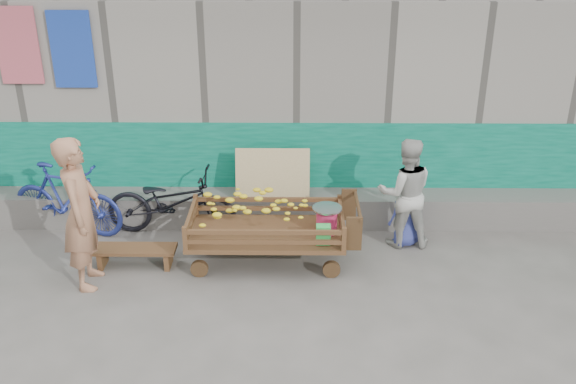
{
  "coord_description": "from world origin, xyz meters",
  "views": [
    {
      "loc": [
        0.59,
        -5.74,
        4.16
      ],
      "look_at": [
        0.52,
        1.2,
        1.0
      ],
      "focal_mm": 40.0,
      "sensor_mm": 36.0,
      "label": 1
    }
  ],
  "objects_px": {
    "banana_cart": "(263,219)",
    "bicycle_blue": "(67,199)",
    "vendor_man": "(81,213)",
    "woman": "(405,193)",
    "bicycle_dark": "(171,202)",
    "child": "(407,212)",
    "bench": "(135,252)"
  },
  "relations": [
    {
      "from": "vendor_man",
      "to": "woman",
      "type": "bearing_deg",
      "value": -80.56
    },
    {
      "from": "vendor_man",
      "to": "banana_cart",
      "type": "bearing_deg",
      "value": -81.44
    },
    {
      "from": "bench",
      "to": "bicycle_blue",
      "type": "height_order",
      "value": "bicycle_blue"
    },
    {
      "from": "bicycle_blue",
      "to": "woman",
      "type": "bearing_deg",
      "value": -77.6
    },
    {
      "from": "bench",
      "to": "bicycle_dark",
      "type": "xyz_separation_m",
      "value": [
        0.32,
        0.87,
        0.27
      ]
    },
    {
      "from": "vendor_man",
      "to": "woman",
      "type": "distance_m",
      "value": 3.98
    },
    {
      "from": "vendor_man",
      "to": "bicycle_dark",
      "type": "distance_m",
      "value": 1.55
    },
    {
      "from": "bench",
      "to": "child",
      "type": "xyz_separation_m",
      "value": [
        3.44,
        0.59,
        0.28
      ]
    },
    {
      "from": "bench",
      "to": "vendor_man",
      "type": "distance_m",
      "value": 0.94
    },
    {
      "from": "banana_cart",
      "to": "woman",
      "type": "xyz_separation_m",
      "value": [
        1.81,
        0.5,
        0.13
      ]
    },
    {
      "from": "bicycle_dark",
      "to": "bicycle_blue",
      "type": "xyz_separation_m",
      "value": [
        -1.42,
        0.02,
        0.04
      ]
    },
    {
      "from": "vendor_man",
      "to": "bench",
      "type": "bearing_deg",
      "value": -54.62
    },
    {
      "from": "bicycle_blue",
      "to": "vendor_man",
      "type": "bearing_deg",
      "value": -137.26
    },
    {
      "from": "woman",
      "to": "bench",
      "type": "bearing_deg",
      "value": 8.87
    },
    {
      "from": "bicycle_dark",
      "to": "bicycle_blue",
      "type": "height_order",
      "value": "bicycle_blue"
    },
    {
      "from": "banana_cart",
      "to": "bicycle_blue",
      "type": "distance_m",
      "value": 2.8
    },
    {
      "from": "bicycle_dark",
      "to": "child",
      "type": "bearing_deg",
      "value": -90.64
    },
    {
      "from": "child",
      "to": "banana_cart",
      "type": "bearing_deg",
      "value": -8.82
    },
    {
      "from": "bicycle_blue",
      "to": "bicycle_dark",
      "type": "bearing_deg",
      "value": -74.87
    },
    {
      "from": "banana_cart",
      "to": "child",
      "type": "bearing_deg",
      "value": 14.53
    },
    {
      "from": "banana_cart",
      "to": "child",
      "type": "distance_m",
      "value": 1.91
    },
    {
      "from": "vendor_man",
      "to": "bicycle_blue",
      "type": "xyz_separation_m",
      "value": [
        -0.64,
        1.28,
        -0.42
      ]
    },
    {
      "from": "banana_cart",
      "to": "bench",
      "type": "xyz_separation_m",
      "value": [
        -1.59,
        -0.11,
        -0.42
      ]
    },
    {
      "from": "bicycle_dark",
      "to": "vendor_man",
      "type": "bearing_deg",
      "value": 153.06
    },
    {
      "from": "banana_cart",
      "to": "woman",
      "type": "relative_size",
      "value": 1.42
    },
    {
      "from": "bench",
      "to": "woman",
      "type": "bearing_deg",
      "value": 10.18
    },
    {
      "from": "child",
      "to": "bicycle_dark",
      "type": "bearing_deg",
      "value": -28.58
    },
    {
      "from": "child",
      "to": "bench",
      "type": "bearing_deg",
      "value": -13.63
    },
    {
      "from": "banana_cart",
      "to": "vendor_man",
      "type": "relative_size",
      "value": 1.14
    },
    {
      "from": "woman",
      "to": "child",
      "type": "bearing_deg",
      "value": 147.36
    },
    {
      "from": "bench",
      "to": "bicycle_blue",
      "type": "xyz_separation_m",
      "value": [
        -1.1,
        0.9,
        0.31
      ]
    },
    {
      "from": "bench",
      "to": "vendor_man",
      "type": "bearing_deg",
      "value": -139.57
    }
  ]
}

